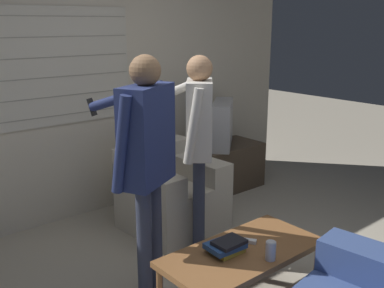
{
  "coord_description": "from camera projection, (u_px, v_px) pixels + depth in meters",
  "views": [
    {
      "loc": [
        -2.05,
        -1.95,
        1.88
      ],
      "look_at": [
        0.03,
        0.54,
        1.0
      ],
      "focal_mm": 42.0,
      "sensor_mm": 36.0,
      "label": 1
    }
  ],
  "objects": [
    {
      "name": "spare_remote",
      "position": [
        247.0,
        241.0,
        3.05
      ],
      "size": [
        0.11,
        0.13,
        0.02
      ],
      "rotation": [
        0.0,
        0.0,
        0.59
      ],
      "color": "white",
      "rests_on": "coffee_table"
    },
    {
      "name": "tv",
      "position": [
        222.0,
        124.0,
        5.06
      ],
      "size": [
        0.66,
        0.63,
        0.51
      ],
      "rotation": [
        0.0,
        0.0,
        3.89
      ],
      "color": "#B2B2B7",
      "rests_on": "tv_stand"
    },
    {
      "name": "person_right_standing",
      "position": [
        198.0,
        131.0,
        3.61
      ],
      "size": [
        0.51,
        0.78,
        1.64
      ],
      "rotation": [
        0.0,
        0.0,
        0.85
      ],
      "color": "#33384C",
      "rests_on": "ground_plane"
    },
    {
      "name": "tv_stand",
      "position": [
        222.0,
        167.0,
        5.19
      ],
      "size": [
        0.95,
        0.49,
        0.52
      ],
      "color": "#4C3D2D",
      "rests_on": "ground_plane"
    },
    {
      "name": "book_stack",
      "position": [
        227.0,
        246.0,
        2.91
      ],
      "size": [
        0.25,
        0.2,
        0.09
      ],
      "color": "gold",
      "rests_on": "coffee_table"
    },
    {
      "name": "soda_can",
      "position": [
        271.0,
        251.0,
        2.81
      ],
      "size": [
        0.07,
        0.07,
        0.13
      ],
      "color": "silver",
      "rests_on": "coffee_table"
    },
    {
      "name": "wall_back",
      "position": [
        91.0,
        86.0,
        4.37
      ],
      "size": [
        5.2,
        0.08,
        2.55
      ],
      "color": "beige",
      "rests_on": "ground_plane"
    },
    {
      "name": "armchair_beige",
      "position": [
        170.0,
        193.0,
        4.22
      ],
      "size": [
        0.85,
        0.82,
        0.77
      ],
      "rotation": [
        0.0,
        0.0,
        3.2
      ],
      "color": "beige",
      "rests_on": "ground_plane"
    },
    {
      "name": "person_left_standing",
      "position": [
        146.0,
        151.0,
        2.9
      ],
      "size": [
        0.54,
        0.85,
        1.69
      ],
      "rotation": [
        0.0,
        0.0,
        0.46
      ],
      "color": "#33384C",
      "rests_on": "ground_plane"
    },
    {
      "name": "coffee_table",
      "position": [
        243.0,
        256.0,
        2.96
      ],
      "size": [
        1.11,
        0.54,
        0.44
      ],
      "color": "brown",
      "rests_on": "ground_plane"
    }
  ]
}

